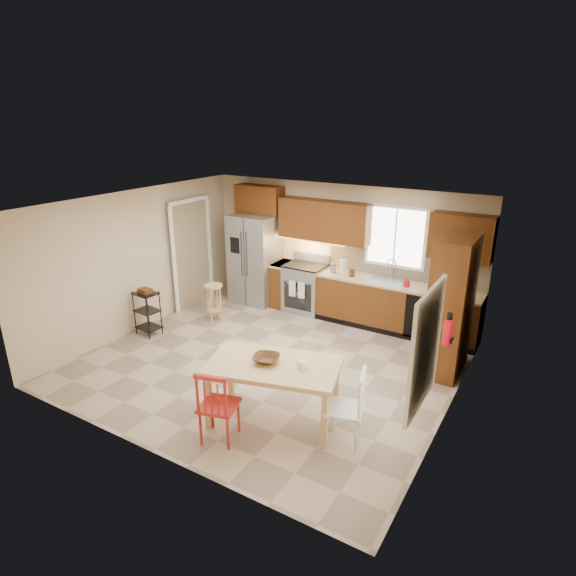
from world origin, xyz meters
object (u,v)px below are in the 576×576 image
Objects in this scene: soap_bottle at (407,281)px; dining_table at (273,392)px; pantry at (451,306)px; table_bowl at (266,362)px; fire_extinguisher at (448,332)px; chair_white at (344,407)px; bar_stool at (214,302)px; utility_cart at (148,313)px; range_stove at (305,288)px; chair_red at (219,404)px; table_jar at (302,366)px; refrigerator at (255,259)px.

soap_bottle is 0.12× the size of dining_table.
pantry is 6.39× the size of table_bowl.
fire_extinguisher reaches higher than chair_white.
pantry is at bearing 41.99° from dining_table.
bar_stool is 0.86× the size of utility_cart.
range_stove is 3.19m from pantry.
pantry is 2.96m from dining_table.
pantry is at bearing 42.86° from chair_red.
table_jar reaches higher than bar_stool.
chair_white is 2.90× the size of table_bowl.
fire_extinguisher is at bearing 42.42° from table_jar.
utility_cart is at bearing 135.01° from chair_red.
range_stove is at bearing 58.93° from utility_cart.
chair_red is at bearing -133.17° from table_jar.
refrigerator is 5.06× the size of fire_extinguisher.
chair_red is (1.08, -4.06, 0.02)m from range_stove.
utility_cart is at bearing 162.39° from table_bowl.
chair_red is 1.09m from table_jar.
chair_red is 2.90× the size of table_bowl.
soap_bottle is 0.23× the size of utility_cart.
pantry reaches higher than range_stove.
fire_extinguisher is 0.22× the size of dining_table.
dining_table is at bearing -100.27° from soap_bottle.
fire_extinguisher reaches higher than table_jar.
chair_white is 0.69m from table_jar.
pantry reaches higher than utility_cart.
chair_white is at bearing 2.72° from table_bowl.
range_stove is at bearing 147.38° from fire_extinguisher.
refrigerator is at bearing 155.48° from fire_extinguisher.
utility_cart is (-0.59, -1.10, 0.06)m from bar_stool.
bar_stool is (-2.33, 2.76, -0.12)m from chair_red.
bar_stool is (-1.25, -1.31, -0.11)m from range_stove.
refrigerator reaches higher than range_stove.
soap_bottle is 3.56m from bar_stool.
table_jar is (-1.40, -1.28, -0.27)m from fire_extinguisher.
range_stove is 4.20m from chair_red.
table_jar is at bearing -117.24° from pantry.
dining_table is 1.70× the size of chair_red.
table_bowl is at bearing -11.31° from utility_cart.
range_stove is 1.30× the size of bar_stool.
refrigerator is 4.26m from dining_table.
refrigerator is 1.12× the size of dining_table.
bar_stool is (-2.68, 2.11, -0.04)m from dining_table.
range_stove is 2.80× the size of table_bowl.
utility_cart is (-5.02, -0.37, -0.69)m from fire_extinguisher.
refrigerator is 1.24m from range_stove.
fire_extinguisher reaches higher than chair_red.
range_stove reaches higher than bar_stool.
pantry is 1.29× the size of dining_table.
fire_extinguisher is at bearing -24.52° from refrigerator.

